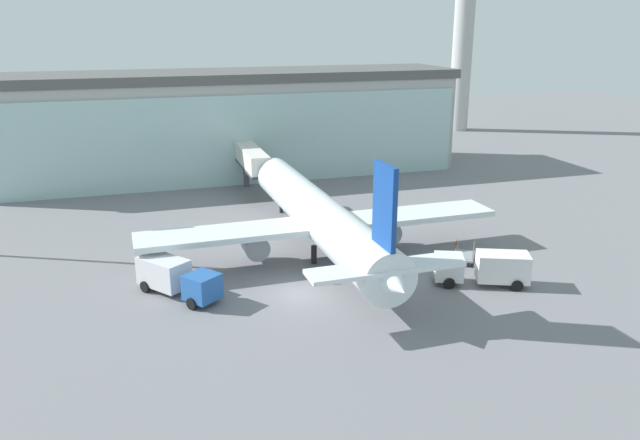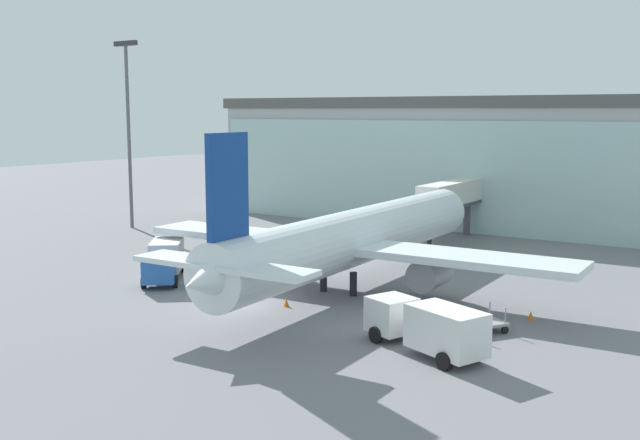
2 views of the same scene
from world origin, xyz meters
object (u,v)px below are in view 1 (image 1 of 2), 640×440
at_px(airplane, 320,217).
at_px(fuel_truck, 485,267).
at_px(safety_cone_wingtip, 457,242).
at_px(catering_truck, 176,277).
at_px(baggage_cart, 465,256).
at_px(safety_cone_nose, 333,281).
at_px(jet_bridge, 252,160).

relative_size(airplane, fuel_truck, 4.65).
bearing_deg(airplane, fuel_truck, -135.77).
bearing_deg(safety_cone_wingtip, catering_truck, -170.03).
xyz_separation_m(baggage_cart, safety_cone_nose, (-12.43, -1.62, -0.23)).
height_order(fuel_truck, baggage_cart, fuel_truck).
distance_m(fuel_truck, baggage_cart, 5.08).
xyz_separation_m(safety_cone_nose, safety_cone_wingtip, (13.88, 5.76, 0.00)).
bearing_deg(catering_truck, airplane, 74.73).
bearing_deg(baggage_cart, airplane, -82.10).
xyz_separation_m(airplane, safety_cone_wingtip, (13.15, -1.01, -3.22)).
height_order(jet_bridge, catering_truck, jet_bridge).
bearing_deg(jet_bridge, airplane, -175.12).
relative_size(catering_truck, fuel_truck, 0.93).
distance_m(catering_truck, safety_cone_nose, 12.27).
bearing_deg(fuel_truck, baggage_cart, -79.25).
height_order(airplane, catering_truck, airplane).
distance_m(jet_bridge, baggage_cart, 30.55).
relative_size(catering_truck, safety_cone_nose, 12.86).
xyz_separation_m(jet_bridge, airplane, (2.45, -21.66, -0.78)).
xyz_separation_m(catering_truck, fuel_truck, (23.71, -4.48, 0.00)).
relative_size(jet_bridge, safety_cone_nose, 20.35).
height_order(airplane, safety_cone_wingtip, airplane).
bearing_deg(catering_truck, fuel_truck, 40.60).
bearing_deg(baggage_cart, catering_truck, -57.32).
height_order(jet_bridge, airplane, airplane).
relative_size(fuel_truck, safety_cone_wingtip, 13.83).
bearing_deg(jet_bridge, safety_cone_nose, -178.12).
xyz_separation_m(catering_truck, baggage_cart, (24.59, 0.43, -0.97)).
height_order(airplane, baggage_cart, airplane).
bearing_deg(catering_truck, safety_cone_nose, 45.72).
distance_m(airplane, baggage_cart, 13.13).
distance_m(jet_bridge, airplane, 21.81).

